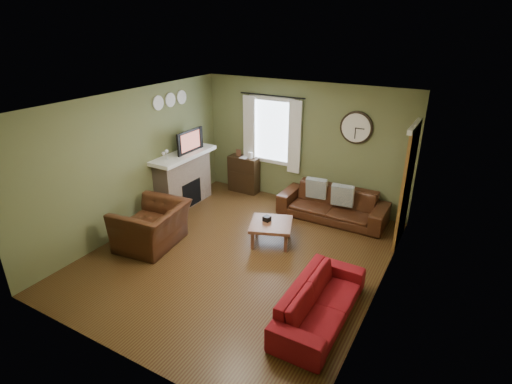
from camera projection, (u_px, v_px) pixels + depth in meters
The scene contains 31 objects.
floor at pixel (240, 255), 6.86m from camera, with size 4.60×5.20×0.00m, color #442C15.
ceiling at pixel (237, 103), 5.82m from camera, with size 4.60×5.20×0.00m, color white.
wall_left at pixel (133, 162), 7.38m from camera, with size 0.00×5.20×2.60m, color #626C40.
wall_right at pixel (385, 218), 5.30m from camera, with size 0.00×5.20×2.60m, color #626C40.
wall_back at pixel (303, 144), 8.41m from camera, with size 4.60×0.00×2.60m, color #626C40.
wall_front at pixel (110, 266), 4.26m from camera, with size 4.60×0.00×2.60m, color #626C40.
fireplace at pixel (184, 181), 8.50m from camera, with size 0.40×1.40×1.10m, color tan.
firebox at pixel (191, 194), 8.52m from camera, with size 0.04×0.60×0.55m, color black.
mantel at pixel (183, 155), 8.25m from camera, with size 0.58×1.60×0.08m, color white.
tv at pixel (187, 143), 8.28m from camera, with size 0.60×0.08×0.35m, color black.
tv_screen at pixel (190, 141), 8.22m from camera, with size 0.02×0.62×0.36m, color #994C3F.
medallion_left at pixel (158, 103), 7.63m from camera, with size 0.28×0.28×0.03m, color white.
medallion_mid at pixel (170, 100), 7.91m from camera, with size 0.28×0.28×0.03m, color white.
medallion_right at pixel (182, 97), 8.19m from camera, with size 0.28×0.28×0.03m, color white.
window_pane at pixel (273, 131), 8.63m from camera, with size 1.00×0.02×1.30m, color silver, non-canonical shape.
curtain_rod at pixel (272, 96), 8.25m from camera, with size 0.03×0.03×1.50m, color black.
curtain_left at pixel (249, 131), 8.82m from camera, with size 0.28×0.04×1.55m, color white.
curtain_right at pixel (295, 138), 8.33m from camera, with size 0.28×0.04×1.55m, color white.
wall_clock at pixel (356, 128), 7.68m from camera, with size 0.64×0.06×0.64m, color white, non-canonical shape.
door at pixel (406, 188), 6.89m from camera, with size 0.05×0.90×2.10m, color brown.
bookshelf at pixel (244, 174), 9.24m from camera, with size 0.71×0.30×0.84m, color black, non-canonical shape.
book at pixel (241, 152), 9.01m from camera, with size 0.17×0.23×0.02m, color brown.
sofa_brown at pixel (333, 204), 8.00m from camera, with size 2.13×0.83×0.62m, color #391C0F.
pillow_left at pixel (316, 188), 8.15m from camera, with size 0.42×0.13×0.42m, color gray.
pillow_right at pixel (342, 195), 7.82m from camera, with size 0.43×0.13×0.43m, color gray.
sofa_red at pixel (320, 302), 5.31m from camera, with size 1.84×0.72×0.54m, color maroon.
armchair at pixel (152, 226), 7.02m from camera, with size 1.17×1.02×0.76m, color #391C0F.
coffee_table at pixel (271, 232), 7.19m from camera, with size 0.73×0.73×0.39m, color brown, non-canonical shape.
tissue_box at pixel (267, 220), 7.17m from camera, with size 0.12×0.12×0.09m, color black.
wine_glass_a at pixel (164, 157), 7.72m from camera, with size 0.07×0.07×0.19m, color white, non-canonical shape.
wine_glass_b at pixel (167, 155), 7.80m from camera, with size 0.07×0.07×0.21m, color white, non-canonical shape.
Camera 1 is at (3.13, -4.96, 3.72)m, focal length 28.00 mm.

